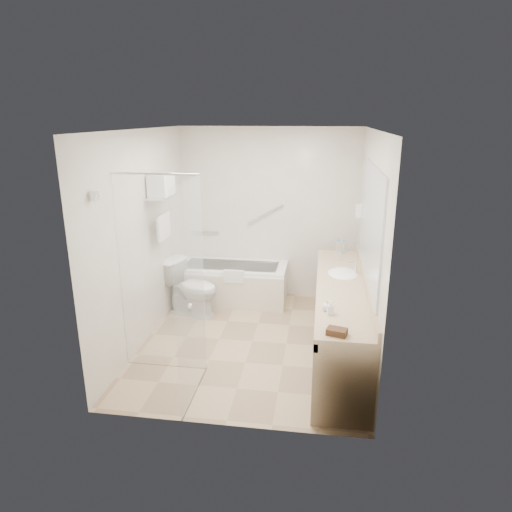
# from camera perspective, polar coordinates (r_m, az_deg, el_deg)

# --- Properties ---
(floor) EXTENTS (3.20, 3.20, 0.00)m
(floor) POSITION_cam_1_polar(r_m,az_deg,el_deg) (5.67, -0.45, -10.60)
(floor) COLOR tan
(floor) RESTS_ON ground
(ceiling) EXTENTS (2.60, 3.20, 0.10)m
(ceiling) POSITION_cam_1_polar(r_m,az_deg,el_deg) (5.02, -0.51, 15.54)
(ceiling) COLOR silver
(ceiling) RESTS_ON wall_back
(wall_back) EXTENTS (2.60, 0.10, 2.50)m
(wall_back) POSITION_cam_1_polar(r_m,az_deg,el_deg) (6.75, 1.60, 5.26)
(wall_back) COLOR beige
(wall_back) RESTS_ON ground
(wall_front) EXTENTS (2.60, 0.10, 2.50)m
(wall_front) POSITION_cam_1_polar(r_m,az_deg,el_deg) (3.72, -4.26, -4.87)
(wall_front) COLOR beige
(wall_front) RESTS_ON ground
(wall_left) EXTENTS (0.10, 3.20, 2.50)m
(wall_left) POSITION_cam_1_polar(r_m,az_deg,el_deg) (5.55, -13.87, 2.14)
(wall_left) COLOR beige
(wall_left) RESTS_ON ground
(wall_right) EXTENTS (0.10, 3.20, 2.50)m
(wall_right) POSITION_cam_1_polar(r_m,az_deg,el_deg) (5.18, 13.89, 1.06)
(wall_right) COLOR beige
(wall_right) RESTS_ON ground
(bathtub) EXTENTS (1.60, 0.73, 0.59)m
(bathtub) POSITION_cam_1_polar(r_m,az_deg,el_deg) (6.76, -3.04, -3.37)
(bathtub) COLOR white
(bathtub) RESTS_ON floor
(grab_bar_short) EXTENTS (0.40, 0.03, 0.03)m
(grab_bar_short) POSITION_cam_1_polar(r_m,az_deg,el_deg) (6.95, -6.26, 2.97)
(grab_bar_short) COLOR silver
(grab_bar_short) RESTS_ON wall_back
(grab_bar_long) EXTENTS (0.53, 0.03, 0.33)m
(grab_bar_long) POSITION_cam_1_polar(r_m,az_deg,el_deg) (6.72, 1.14, 5.20)
(grab_bar_long) COLOR silver
(grab_bar_long) RESTS_ON wall_back
(shower_enclosure) EXTENTS (0.96, 0.91, 2.11)m
(shower_enclosure) POSITION_cam_1_polar(r_m,az_deg,el_deg) (4.55, -10.16, -3.38)
(shower_enclosure) COLOR silver
(shower_enclosure) RESTS_ON floor
(towel_shelf) EXTENTS (0.24, 0.55, 0.81)m
(towel_shelf) POSITION_cam_1_polar(r_m,az_deg,el_deg) (5.72, -11.71, 7.88)
(towel_shelf) COLOR silver
(towel_shelf) RESTS_ON wall_left
(vanity_counter) EXTENTS (0.55, 2.70, 0.95)m
(vanity_counter) POSITION_cam_1_polar(r_m,az_deg,el_deg) (5.22, 10.53, -5.71)
(vanity_counter) COLOR #CAB086
(vanity_counter) RESTS_ON floor
(sink) EXTENTS (0.40, 0.52, 0.14)m
(sink) POSITION_cam_1_polar(r_m,az_deg,el_deg) (5.53, 10.82, -2.40)
(sink) COLOR white
(sink) RESTS_ON vanity_counter
(faucet) EXTENTS (0.03, 0.03, 0.14)m
(faucet) POSITION_cam_1_polar(r_m,az_deg,el_deg) (5.50, 12.39, -1.38)
(faucet) COLOR silver
(faucet) RESTS_ON vanity_counter
(mirror) EXTENTS (0.02, 2.00, 1.20)m
(mirror) POSITION_cam_1_polar(r_m,az_deg,el_deg) (4.96, 14.17, 3.92)
(mirror) COLOR #A7ACB3
(mirror) RESTS_ON wall_right
(hairdryer_unit) EXTENTS (0.08, 0.10, 0.18)m
(hairdryer_unit) POSITION_cam_1_polar(r_m,az_deg,el_deg) (6.15, 12.71, 5.56)
(hairdryer_unit) COLOR silver
(hairdryer_unit) RESTS_ON wall_right
(toilet) EXTENTS (0.86, 0.65, 0.75)m
(toilet) POSITION_cam_1_polar(r_m,az_deg,el_deg) (6.33, -8.02, -3.98)
(toilet) COLOR white
(toilet) RESTS_ON floor
(amenity_basket) EXTENTS (0.19, 0.15, 0.06)m
(amenity_basket) POSITION_cam_1_polar(r_m,az_deg,el_deg) (4.00, 10.07, -9.30)
(amenity_basket) COLOR #462D19
(amenity_basket) RESTS_ON vanity_counter
(soap_bottle_a) EXTENTS (0.08, 0.14, 0.06)m
(soap_bottle_a) POSITION_cam_1_polar(r_m,az_deg,el_deg) (4.37, 9.27, -6.82)
(soap_bottle_a) COLOR silver
(soap_bottle_a) RESTS_ON vanity_counter
(soap_bottle_b) EXTENTS (0.09, 0.12, 0.08)m
(soap_bottle_b) POSITION_cam_1_polar(r_m,az_deg,el_deg) (4.45, 8.78, -6.22)
(soap_bottle_b) COLOR silver
(soap_bottle_b) RESTS_ON vanity_counter
(water_bottle_left) EXTENTS (0.06, 0.06, 0.18)m
(water_bottle_left) POSITION_cam_1_polar(r_m,az_deg,el_deg) (6.30, 10.85, 1.11)
(water_bottle_left) COLOR silver
(water_bottle_left) RESTS_ON vanity_counter
(water_bottle_mid) EXTENTS (0.06, 0.06, 0.19)m
(water_bottle_mid) POSITION_cam_1_polar(r_m,az_deg,el_deg) (6.30, 10.24, 1.18)
(water_bottle_mid) COLOR silver
(water_bottle_mid) RESTS_ON vanity_counter
(water_bottle_right) EXTENTS (0.06, 0.06, 0.18)m
(water_bottle_right) POSITION_cam_1_polar(r_m,az_deg,el_deg) (6.30, 10.85, 1.13)
(water_bottle_right) COLOR silver
(water_bottle_right) RESTS_ON vanity_counter
(drinking_glass_near) EXTENTS (0.10, 0.10, 0.10)m
(drinking_glass_near) POSITION_cam_1_polar(r_m,az_deg,el_deg) (6.01, 10.46, 0.02)
(drinking_glass_near) COLOR silver
(drinking_glass_near) RESTS_ON vanity_counter
(drinking_glass_far) EXTENTS (0.07, 0.07, 0.08)m
(drinking_glass_far) POSITION_cam_1_polar(r_m,az_deg,el_deg) (6.15, 10.43, 0.33)
(drinking_glass_far) COLOR silver
(drinking_glass_far) RESTS_ON vanity_counter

